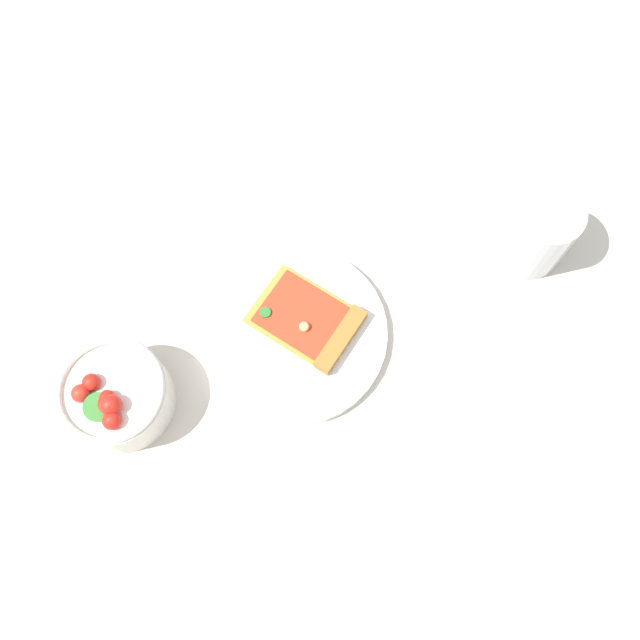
{
  "coord_description": "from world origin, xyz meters",
  "views": [
    {
      "loc": [
        0.26,
        -0.04,
        0.8
      ],
      "look_at": [
        -0.01,
        -0.01,
        0.03
      ],
      "focal_mm": 39.28,
      "sensor_mm": 36.0,
      "label": 1
    }
  ],
  "objects_px": {
    "soda_glass": "(537,232)",
    "plate": "(294,337)",
    "pizza_slice_main": "(312,323)",
    "salad_bowl": "(116,396)"
  },
  "relations": [
    {
      "from": "soda_glass",
      "to": "plate",
      "type": "bearing_deg",
      "value": -74.83
    },
    {
      "from": "plate",
      "to": "soda_glass",
      "type": "distance_m",
      "value": 0.31
    },
    {
      "from": "plate",
      "to": "salad_bowl",
      "type": "xyz_separation_m",
      "value": [
        0.05,
        -0.2,
        0.03
      ]
    },
    {
      "from": "pizza_slice_main",
      "to": "salad_bowl",
      "type": "bearing_deg",
      "value": -74.26
    },
    {
      "from": "plate",
      "to": "salad_bowl",
      "type": "relative_size",
      "value": 1.83
    },
    {
      "from": "plate",
      "to": "pizza_slice_main",
      "type": "distance_m",
      "value": 0.03
    },
    {
      "from": "pizza_slice_main",
      "to": "soda_glass",
      "type": "height_order",
      "value": "soda_glass"
    },
    {
      "from": "plate",
      "to": "pizza_slice_main",
      "type": "relative_size",
      "value": 1.51
    },
    {
      "from": "salad_bowl",
      "to": "pizza_slice_main",
      "type": "bearing_deg",
      "value": 105.74
    },
    {
      "from": "plate",
      "to": "salad_bowl",
      "type": "height_order",
      "value": "salad_bowl"
    }
  ]
}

